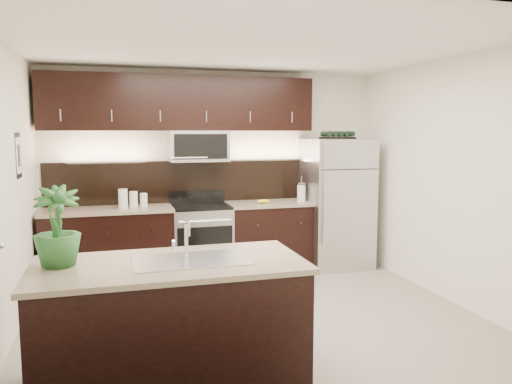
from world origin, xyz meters
TOP-DOWN VIEW (x-y plane):
  - ground at (0.00, 0.00)m, footprint 4.50×4.50m
  - room_walls at (-0.11, -0.04)m, footprint 4.52×4.02m
  - counter_run at (-0.46, 1.69)m, footprint 3.51×0.65m
  - upper_fixtures at (-0.43, 1.84)m, footprint 3.49×0.40m
  - island at (-0.96, -1.11)m, footprint 1.96×0.96m
  - sink_faucet at (-0.81, -1.10)m, footprint 0.84×0.50m
  - refrigerator at (1.66, 1.63)m, footprint 0.86×0.78m
  - wine_rack at (1.66, 1.63)m, footprint 0.44×0.27m
  - plant at (-1.73, -1.00)m, footprint 0.36×0.36m
  - canisters at (-1.13, 1.67)m, footprint 0.36×0.18m
  - french_press at (1.14, 1.64)m, footprint 0.12×0.12m
  - bananas at (0.53, 1.61)m, footprint 0.17×0.13m

SIDE VIEW (x-z plane):
  - ground at x=0.00m, z-range 0.00..0.00m
  - counter_run at x=-0.46m, z-range 0.00..0.94m
  - island at x=-0.96m, z-range 0.00..0.94m
  - refrigerator at x=1.66m, z-range 0.00..1.79m
  - sink_faucet at x=-0.81m, z-range 0.81..1.10m
  - bananas at x=0.53m, z-range 0.94..0.99m
  - canisters at x=-1.13m, z-range 0.93..1.17m
  - french_press at x=1.14m, z-range 0.90..1.24m
  - plant at x=-1.73m, z-range 0.94..1.51m
  - room_walls at x=-0.11m, z-range 0.34..3.05m
  - wine_rack at x=1.66m, z-range 1.79..1.89m
  - upper_fixtures at x=-0.43m, z-range 1.31..2.97m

